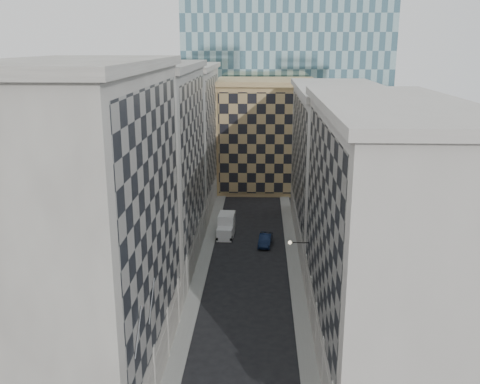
# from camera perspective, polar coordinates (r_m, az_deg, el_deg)

# --- Properties ---
(sidewalk_west) EXTENTS (1.50, 100.00, 0.15)m
(sidewalk_west) POSITION_cam_1_polar(r_m,az_deg,el_deg) (60.01, -4.24, -8.67)
(sidewalk_west) COLOR gray
(sidewalk_west) RESTS_ON ground
(sidewalk_east) EXTENTS (1.50, 100.00, 0.15)m
(sidewalk_east) POSITION_cam_1_polar(r_m,az_deg,el_deg) (59.77, 5.93, -8.82)
(sidewalk_east) COLOR gray
(sidewalk_east) RESTS_ON ground
(bldg_left_a) EXTENTS (10.80, 22.80, 23.70)m
(bldg_left_a) POSITION_cam_1_polar(r_m,az_deg,el_deg) (39.55, -15.88, -4.02)
(bldg_left_a) COLOR gray
(bldg_left_a) RESTS_ON ground
(bldg_left_b) EXTENTS (10.80, 22.80, 22.70)m
(bldg_left_b) POSITION_cam_1_polar(r_m,az_deg,el_deg) (60.13, -9.48, 2.53)
(bldg_left_b) COLOR gray
(bldg_left_b) RESTS_ON ground
(bldg_left_c) EXTENTS (10.80, 22.80, 21.70)m
(bldg_left_c) POSITION_cam_1_polar(r_m,az_deg,el_deg) (81.46, -6.37, 5.69)
(bldg_left_c) COLOR gray
(bldg_left_c) RESTS_ON ground
(bldg_right_a) EXTENTS (10.80, 26.80, 20.70)m
(bldg_right_a) POSITION_cam_1_polar(r_m,az_deg,el_deg) (42.94, 15.05, -4.52)
(bldg_right_a) COLOR #B3ADA4
(bldg_right_a) RESTS_ON ground
(bldg_right_b) EXTENTS (10.80, 28.80, 19.70)m
(bldg_right_b) POSITION_cam_1_polar(r_m,az_deg,el_deg) (68.63, 10.28, 2.85)
(bldg_right_b) COLOR #B3ADA4
(bldg_right_b) RESTS_ON ground
(tan_block) EXTENTS (16.80, 14.80, 18.80)m
(tan_block) POSITION_cam_1_polar(r_m,az_deg,el_deg) (93.48, 2.72, 6.18)
(tan_block) COLOR #A68158
(tan_block) RESTS_ON ground
(church_tower) EXTENTS (7.20, 7.20, 51.50)m
(church_tower) POSITION_cam_1_polar(r_m,az_deg,el_deg) (106.36, 1.68, 16.80)
(church_tower) COLOR #2D2823
(church_tower) RESTS_ON ground
(flagpoles_left) EXTENTS (0.10, 6.33, 2.33)m
(flagpoles_left) POSITION_cam_1_polar(r_m,az_deg,el_deg) (35.38, -10.05, -12.83)
(flagpoles_left) COLOR gray
(flagpoles_left) RESTS_ON ground
(bracket_lamp) EXTENTS (1.98, 0.36, 0.36)m
(bracket_lamp) POSITION_cam_1_polar(r_m,az_deg,el_deg) (51.83, 5.54, -5.39)
(bracket_lamp) COLOR black
(bracket_lamp) RESTS_ON ground
(box_truck) EXTENTS (2.30, 5.16, 2.78)m
(box_truck) POSITION_cam_1_polar(r_m,az_deg,el_deg) (71.15, -1.48, -3.69)
(box_truck) COLOR white
(box_truck) RESTS_ON ground
(dark_car) EXTENTS (1.95, 4.44, 1.42)m
(dark_car) POSITION_cam_1_polar(r_m,az_deg,el_deg) (67.92, 2.71, -5.11)
(dark_car) COLOR #0F1A37
(dark_car) RESTS_ON ground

